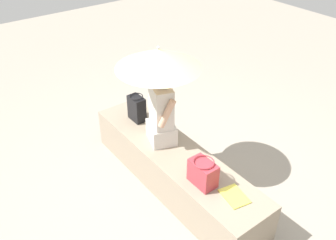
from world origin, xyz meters
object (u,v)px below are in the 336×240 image
object	(u,v)px
person_seated	(161,112)
handbag_black	(203,173)
tote_bag_canvas	(137,108)
magazine	(234,196)
parasol	(158,58)

from	to	relation	value
person_seated	handbag_black	xyz separation A→B (m)	(-0.82, 0.10, -0.25)
tote_bag_canvas	magazine	world-z (taller)	tote_bag_canvas
tote_bag_canvas	magazine	distance (m)	1.69
handbag_black	tote_bag_canvas	distance (m)	1.36
parasol	tote_bag_canvas	size ratio (longest dim) A/B	3.46
handbag_black	person_seated	bearing A→B (deg)	-6.82
person_seated	parasol	bearing A→B (deg)	114.76
person_seated	handbag_black	size ratio (longest dim) A/B	3.15
person_seated	handbag_black	distance (m)	0.87
tote_bag_canvas	parasol	bearing A→B (deg)	174.88
parasol	handbag_black	distance (m)	1.21
handbag_black	tote_bag_canvas	bearing A→B (deg)	-4.51
parasol	tote_bag_canvas	distance (m)	1.04
parasol	person_seated	bearing A→B (deg)	-65.24
tote_bag_canvas	person_seated	bearing A→B (deg)	179.09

